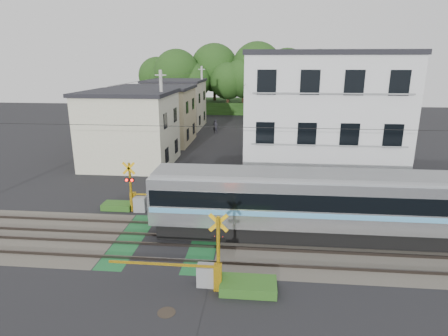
# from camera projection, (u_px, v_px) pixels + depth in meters

# --- Properties ---
(ground) EXTENTS (120.00, 120.00, 0.00)m
(ground) POSITION_uv_depth(u_px,v_px,m) (167.00, 241.00, 18.70)
(ground) COLOR black
(track_bed) EXTENTS (120.00, 120.00, 0.14)m
(track_bed) POSITION_uv_depth(u_px,v_px,m) (167.00, 240.00, 18.69)
(track_bed) COLOR #47423A
(track_bed) RESTS_ON ground
(crossing_signal_near) EXTENTS (4.74, 0.65, 3.09)m
(crossing_signal_near) POSITION_uv_depth(u_px,v_px,m) (208.00, 270.00, 14.77)
(crossing_signal_near) COLOR #F5B40C
(crossing_signal_near) RESTS_ON ground
(crossing_signal_far) EXTENTS (4.74, 0.65, 3.09)m
(crossing_signal_far) POSITION_uv_depth(u_px,v_px,m) (139.00, 200.00, 22.24)
(crossing_signal_far) COLOR #F5B40C
(crossing_signal_far) RESTS_ON ground
(apartment_block) EXTENTS (10.20, 8.36, 9.30)m
(apartment_block) POSITION_uv_depth(u_px,v_px,m) (319.00, 122.00, 25.71)
(apartment_block) COLOR silver
(apartment_block) RESTS_ON ground
(houses_row) EXTENTS (22.07, 31.35, 6.80)m
(houses_row) POSITION_uv_depth(u_px,v_px,m) (223.00, 110.00, 42.58)
(houses_row) COLOR beige
(houses_row) RESTS_ON ground
(tree_hill) EXTENTS (40.00, 13.43, 11.79)m
(tree_hill) POSITION_uv_depth(u_px,v_px,m) (236.00, 79.00, 62.99)
(tree_hill) COLOR #214416
(tree_hill) RESTS_ON ground
(catenary) EXTENTS (60.00, 5.04, 7.00)m
(catenary) POSITION_uv_depth(u_px,v_px,m) (292.00, 174.00, 17.15)
(catenary) COLOR #2D2D33
(catenary) RESTS_ON ground
(utility_poles) EXTENTS (7.90, 42.00, 8.00)m
(utility_poles) POSITION_uv_depth(u_px,v_px,m) (208.00, 106.00, 39.68)
(utility_poles) COLOR #A5A5A0
(utility_poles) RESTS_ON ground
(pedestrian) EXTENTS (0.70, 0.54, 1.69)m
(pedestrian) POSITION_uv_depth(u_px,v_px,m) (215.00, 126.00, 46.31)
(pedestrian) COLOR #282731
(pedestrian) RESTS_ON ground
(manhole_cover) EXTENTS (0.66, 0.66, 0.02)m
(manhole_cover) POSITION_uv_depth(u_px,v_px,m) (166.00, 313.00, 13.36)
(manhole_cover) COLOR #2D261E
(manhole_cover) RESTS_ON ground
(weed_patches) EXTENTS (10.25, 8.80, 0.40)m
(weed_patches) POSITION_uv_depth(u_px,v_px,m) (201.00, 240.00, 18.40)
(weed_patches) COLOR #2D5E1E
(weed_patches) RESTS_ON ground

